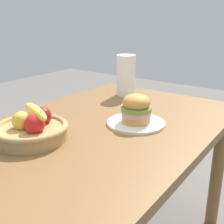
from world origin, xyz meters
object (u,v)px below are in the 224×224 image
(plate, at_px, (136,123))
(fruit_basket, at_px, (31,128))
(paper_towel_roll, at_px, (126,75))
(sandwich, at_px, (136,108))

(plate, xyz_separation_m, fruit_basket, (-0.37, 0.25, 0.04))
(plate, height_order, paper_towel_roll, paper_towel_roll)
(sandwich, relative_size, paper_towel_roll, 0.56)
(sandwich, bearing_deg, fruit_basket, 146.59)
(sandwich, xyz_separation_m, paper_towel_roll, (0.39, 0.31, 0.05))
(fruit_basket, relative_size, paper_towel_roll, 1.21)
(fruit_basket, height_order, paper_towel_roll, paper_towel_roll)
(plate, relative_size, fruit_basket, 0.89)
(sandwich, distance_m, fruit_basket, 0.45)
(fruit_basket, distance_m, paper_towel_roll, 0.77)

